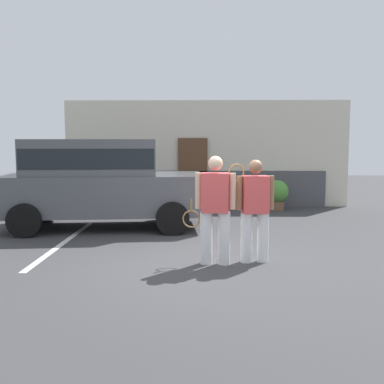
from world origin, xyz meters
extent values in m
plane|color=#38383A|center=(0.00, 0.00, 0.00)|extent=(40.00, 40.00, 0.00)
cube|color=silver|center=(-2.87, 1.50, 0.00)|extent=(0.12, 4.40, 0.01)
cube|color=beige|center=(0.00, 6.96, 1.62)|extent=(8.69, 0.30, 3.24)
cube|color=#4C4C51|center=(0.00, 6.76, 0.55)|extent=(7.30, 0.10, 1.10)
cube|color=brown|center=(-0.41, 6.74, 1.05)|extent=(0.90, 0.06, 2.10)
cube|color=#4C4F54|center=(-2.40, 3.09, 0.80)|extent=(4.78, 2.39, 0.90)
cube|color=#4C4F54|center=(-2.65, 3.06, 1.65)|extent=(3.07, 2.06, 0.80)
cube|color=black|center=(-2.65, 3.06, 1.63)|extent=(3.02, 2.08, 0.44)
cylinder|color=black|center=(-0.96, 4.20, 0.36)|extent=(0.74, 0.34, 0.72)
cylinder|color=black|center=(-0.75, 2.31, 0.36)|extent=(0.74, 0.34, 0.72)
cylinder|color=black|center=(-4.04, 3.87, 0.36)|extent=(0.74, 0.34, 0.72)
cylinder|color=black|center=(-3.84, 1.98, 0.36)|extent=(0.74, 0.34, 0.72)
cylinder|color=white|center=(0.25, -0.09, 0.43)|extent=(0.20, 0.20, 0.86)
cylinder|color=white|center=(-0.04, -0.06, 0.43)|extent=(0.20, 0.20, 0.86)
cube|color=#E04C4C|center=(0.10, -0.08, 1.18)|extent=(0.46, 0.32, 0.64)
sphere|color=beige|center=(0.10, -0.08, 1.65)|extent=(0.24, 0.24, 0.24)
cylinder|color=beige|center=(0.37, -0.10, 1.21)|extent=(0.11, 0.11, 0.59)
cylinder|color=beige|center=(-0.17, -0.05, 1.21)|extent=(0.11, 0.11, 0.59)
torus|color=olive|center=(-0.29, 0.01, 0.73)|extent=(0.37, 0.06, 0.37)
cylinder|color=olive|center=(-0.29, 0.01, 0.97)|extent=(0.03, 0.03, 0.20)
cylinder|color=white|center=(0.90, 0.08, 0.41)|extent=(0.19, 0.19, 0.83)
cylinder|color=white|center=(0.62, 0.05, 0.41)|extent=(0.19, 0.19, 0.83)
cube|color=#E04C4C|center=(0.76, 0.07, 1.14)|extent=(0.45, 0.32, 0.62)
sphere|color=#8C6647|center=(0.76, 0.07, 1.59)|extent=(0.23, 0.23, 0.23)
cylinder|color=#8C6647|center=(1.03, 0.10, 1.16)|extent=(0.11, 0.11, 0.56)
cylinder|color=#8C6647|center=(0.50, 0.03, 1.16)|extent=(0.11, 0.11, 0.56)
torus|color=olive|center=(0.45, 0.07, 1.49)|extent=(0.28, 0.14, 0.29)
cylinder|color=olive|center=(0.45, 0.07, 1.26)|extent=(0.03, 0.03, 0.20)
cylinder|color=brown|center=(2.06, 6.00, 0.13)|extent=(0.43, 0.43, 0.26)
sphere|color=#4C8C38|center=(2.06, 6.00, 0.55)|extent=(0.67, 0.67, 0.67)
camera|label=1|loc=(-0.10, -7.63, 2.02)|focal=43.89mm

